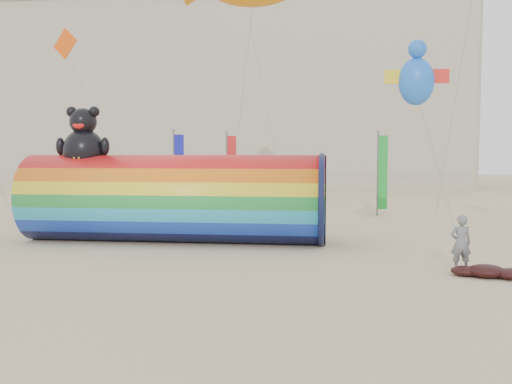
# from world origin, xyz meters

# --- Properties ---
(ground) EXTENTS (160.00, 160.00, 0.00)m
(ground) POSITION_xyz_m (0.00, 0.00, 0.00)
(ground) COLOR #CCB58C
(ground) RESTS_ON ground
(hotel_building) EXTENTS (60.40, 15.40, 20.60)m
(hotel_building) POSITION_xyz_m (-12.00, 45.95, 10.31)
(hotel_building) COLOR #B7AD99
(hotel_building) RESTS_ON ground
(windsock_assembly) EXTENTS (13.04, 3.97, 6.01)m
(windsock_assembly) POSITION_xyz_m (-3.41, 4.15, 1.99)
(windsock_assembly) COLOR red
(windsock_assembly) RESTS_ON ground
(kite_handler) EXTENTS (0.71, 0.49, 1.86)m
(kite_handler) POSITION_xyz_m (7.58, -0.69, 0.93)
(kite_handler) COLOR slate
(kite_handler) RESTS_ON ground
(fabric_bundle) EXTENTS (2.62, 1.35, 0.41)m
(fabric_bundle) POSITION_xyz_m (8.37, -1.53, 0.17)
(fabric_bundle) COLOR #380D0A
(fabric_bundle) RESTS_ON ground
(festival_banners) EXTENTS (12.48, 3.51, 5.20)m
(festival_banners) POSITION_xyz_m (-0.57, 14.27, 2.64)
(festival_banners) COLOR #59595E
(festival_banners) RESTS_ON ground
(flying_kites) EXTENTS (29.51, 13.20, 9.78)m
(flying_kites) POSITION_xyz_m (2.68, 7.32, 10.93)
(flying_kites) COLOR orange
(flying_kites) RESTS_ON ground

